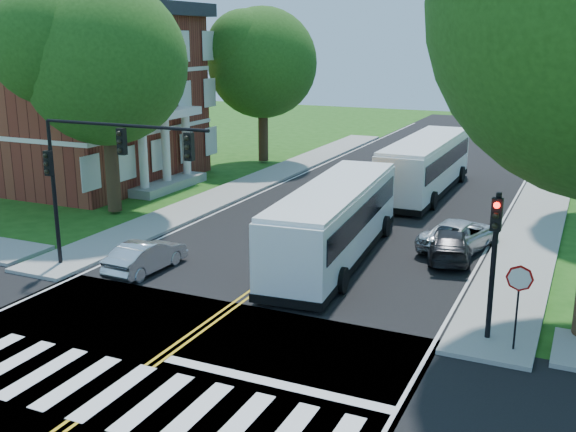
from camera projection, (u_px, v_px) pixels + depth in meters
The scene contains 21 objects.
ground at pixel (126, 383), 17.61m from camera, with size 140.00×140.00×0.00m, color #1E4F13.
road at pixel (353, 219), 33.42m from camera, with size 14.00×96.00×0.01m, color black.
cross_road at pixel (126, 383), 17.61m from camera, with size 60.00×12.00×0.01m, color black.
center_line at pixel (377, 202), 36.93m from camera, with size 0.36×70.00×0.01m, color gold.
edge_line_w at pixel (266, 190), 39.67m from camera, with size 0.12×70.00×0.01m, color silver.
edge_line_e at pixel (506, 215), 34.20m from camera, with size 0.12×70.00×0.01m, color silver.
crosswalk at pixel (114, 392), 17.17m from camera, with size 12.60×3.00×0.01m, color silver.
stop_bar at pixel (273, 383), 17.61m from camera, with size 6.60×0.40×0.01m, color silver.
sidewalk_nw at pixel (266, 178), 42.89m from camera, with size 2.60×40.00×0.15m, color gray.
sidewalk_ne at pixel (542, 204), 36.22m from camera, with size 2.60×40.00×0.15m, color gray.
tree_west_near at pixel (105, 63), 32.59m from camera, with size 8.00×8.00×11.40m.
tree_west_far at pixel (263, 63), 46.58m from camera, with size 7.60×7.60×10.67m.
brick_building at pixel (37, 91), 42.60m from camera, with size 20.00×13.00×10.80m.
signal_nw at pixel (99, 162), 24.48m from camera, with size 7.15×0.46×5.66m.
signal_ne at pixel (494, 247), 19.21m from camera, with size 0.30×0.46×4.40m.
stop_sign at pixel (519, 287), 18.72m from camera, with size 0.76×0.08×2.53m.
bus_lead at pixel (335, 221), 27.05m from camera, with size 3.58×11.95×3.05m.
bus_follow at pixel (426, 165), 38.55m from camera, with size 3.01×12.22×3.16m.
hatchback at pixel (146, 256), 25.82m from camera, with size 1.30×3.72×1.23m, color silver.
suv at pixel (460, 234), 28.58m from camera, with size 2.15×4.67×1.30m, color silver.
dark_sedan at pixel (449, 245), 27.30m from camera, with size 1.67×4.11×1.19m, color black.
Camera 1 is at (10.46, -12.68, 8.79)m, focal length 42.00 mm.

